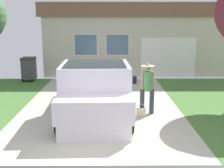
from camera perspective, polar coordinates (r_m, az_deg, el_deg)
pickup_truck at (r=8.87m, az=-3.26°, el=-1.58°), size 2.24×5.27×1.65m
person_with_hat at (r=9.00m, az=6.97°, el=-0.35°), size 0.46×0.42×1.63m
handbag at (r=8.98m, az=5.70°, el=-5.54°), size 0.28×0.20×0.39m
house_with_garage at (r=17.77m, az=5.45°, el=9.21°), size 10.82×6.19×3.77m
wheeled_trash_bin at (r=14.58m, az=-16.06°, el=3.00°), size 0.60×0.72×1.15m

